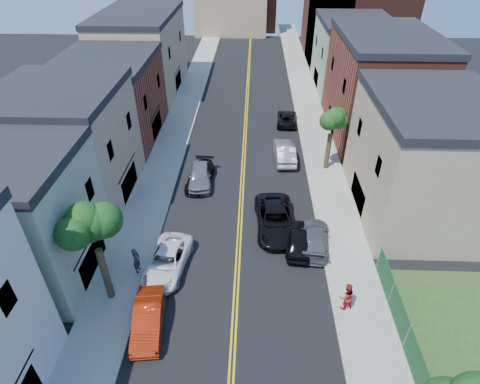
# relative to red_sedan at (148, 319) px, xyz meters

# --- Properties ---
(sidewalk_left) EXTENTS (3.20, 100.00, 0.15)m
(sidewalk_left) POSITION_rel_red_sedan_xyz_m (-2.92, 28.10, -0.68)
(sidewalk_left) COLOR gray
(sidewalk_left) RESTS_ON ground
(sidewalk_right) EXTENTS (3.20, 100.00, 0.15)m
(sidewalk_right) POSITION_rel_red_sedan_xyz_m (12.88, 28.10, -0.68)
(sidewalk_right) COLOR gray
(sidewalk_right) RESTS_ON ground
(curb_left) EXTENTS (0.30, 100.00, 0.15)m
(curb_left) POSITION_rel_red_sedan_xyz_m (-1.17, 28.10, -0.68)
(curb_left) COLOR gray
(curb_left) RESTS_ON ground
(curb_right) EXTENTS (0.30, 100.00, 0.15)m
(curb_right) POSITION_rel_red_sedan_xyz_m (11.13, 28.10, -0.68)
(curb_right) COLOR gray
(curb_right) RESTS_ON ground
(bldg_left_palegrn) EXTENTS (9.00, 8.00, 8.50)m
(bldg_left_palegrn) POSITION_rel_red_sedan_xyz_m (-9.02, 4.10, 3.50)
(bldg_left_palegrn) COLOR gray
(bldg_left_palegrn) RESTS_ON ground
(bldg_left_tan_near) EXTENTS (9.00, 10.00, 9.00)m
(bldg_left_tan_near) POSITION_rel_red_sedan_xyz_m (-9.02, 13.10, 3.75)
(bldg_left_tan_near) COLOR #998466
(bldg_left_tan_near) RESTS_ON ground
(bldg_left_brick) EXTENTS (9.00, 12.00, 8.00)m
(bldg_left_brick) POSITION_rel_red_sedan_xyz_m (-9.02, 24.10, 3.25)
(bldg_left_brick) COLOR brown
(bldg_left_brick) RESTS_ON ground
(bldg_left_tan_far) EXTENTS (9.00, 16.00, 9.50)m
(bldg_left_tan_far) POSITION_rel_red_sedan_xyz_m (-9.02, 38.10, 4.00)
(bldg_left_tan_far) COLOR #998466
(bldg_left_tan_far) RESTS_ON ground
(bldg_right_tan) EXTENTS (9.00, 12.00, 9.00)m
(bldg_right_tan) POSITION_rel_red_sedan_xyz_m (18.98, 12.10, 3.75)
(bldg_right_tan) COLOR #998466
(bldg_right_tan) RESTS_ON ground
(bldg_right_brick) EXTENTS (9.00, 14.00, 10.00)m
(bldg_right_brick) POSITION_rel_red_sedan_xyz_m (18.98, 26.10, 4.25)
(bldg_right_brick) COLOR brown
(bldg_right_brick) RESTS_ON ground
(bldg_right_palegrn) EXTENTS (9.00, 12.00, 8.50)m
(bldg_right_palegrn) POSITION_rel_red_sedan_xyz_m (18.98, 40.10, 3.50)
(bldg_right_palegrn) COLOR gray
(bldg_right_palegrn) RESTS_ON ground
(church) EXTENTS (16.20, 14.20, 22.60)m
(church) POSITION_rel_red_sedan_xyz_m (21.31, 55.17, 6.49)
(church) COLOR #4C2319
(church) RESTS_ON ground
(backdrop_left) EXTENTS (14.00, 8.00, 12.00)m
(backdrop_left) POSITION_rel_red_sedan_xyz_m (0.98, 70.10, 5.25)
(backdrop_left) COLOR #998466
(backdrop_left) RESTS_ON ground
(backdrop_center) EXTENTS (10.00, 8.00, 10.00)m
(backdrop_center) POSITION_rel_red_sedan_xyz_m (4.98, 74.10, 4.25)
(backdrop_center) COLOR brown
(backdrop_center) RESTS_ON ground
(fence_right) EXTENTS (0.04, 15.00, 1.90)m
(fence_right) POSITION_rel_red_sedan_xyz_m (14.48, -2.40, 0.35)
(fence_right) COLOR #143F1E
(fence_right) RESTS_ON sidewalk_right
(tree_left_mid) EXTENTS (5.20, 5.20, 9.29)m
(tree_left_mid) POSITION_rel_red_sedan_xyz_m (-2.90, 2.11, 5.83)
(tree_left_mid) COLOR #34291A
(tree_left_mid) RESTS_ON sidewalk_left
(tree_right_far) EXTENTS (4.40, 4.40, 8.03)m
(tree_right_far) POSITION_rel_red_sedan_xyz_m (12.90, 18.11, 5.00)
(tree_right_far) COLOR #34291A
(tree_right_far) RESTS_ON sidewalk_right
(red_sedan) EXTENTS (2.10, 4.73, 1.51)m
(red_sedan) POSITION_rel_red_sedan_xyz_m (0.00, 0.00, 0.00)
(red_sedan) COLOR #AE280B
(red_sedan) RESTS_ON ground
(white_pickup) EXTENTS (3.14, 5.61, 1.48)m
(white_pickup) POSITION_rel_red_sedan_xyz_m (0.21, 4.67, -0.01)
(white_pickup) COLOR white
(white_pickup) RESTS_ON ground
(grey_car_left) EXTENTS (2.45, 5.21, 1.72)m
(grey_car_left) POSITION_rel_red_sedan_xyz_m (1.18, 15.28, 0.11)
(grey_car_left) COLOR slate
(grey_car_left) RESTS_ON ground
(black_car_left) EXTENTS (2.41, 5.16, 1.46)m
(black_car_left) POSITION_rel_red_sedan_xyz_m (1.18, 15.22, -0.03)
(black_car_left) COLOR black
(black_car_left) RESTS_ON ground
(grey_car_right) EXTENTS (2.59, 5.09, 1.41)m
(grey_car_right) POSITION_rel_red_sedan_xyz_m (10.48, 7.38, -0.05)
(grey_car_right) COLOR #515459
(grey_car_right) RESTS_ON ground
(black_car_right) EXTENTS (2.14, 4.59, 1.52)m
(black_car_right) POSITION_rel_red_sedan_xyz_m (9.30, 7.16, 0.01)
(black_car_right) COLOR black
(black_car_right) RESTS_ON ground
(silver_car_right) EXTENTS (2.10, 5.32, 1.72)m
(silver_car_right) POSITION_rel_red_sedan_xyz_m (8.99, 19.70, 0.11)
(silver_car_right) COLOR #9D9FA4
(silver_car_right) RESTS_ON ground
(dark_car_right_far) EXTENTS (2.49, 4.84, 1.31)m
(dark_car_right_far) POSITION_rel_red_sedan_xyz_m (9.73, 27.98, -0.10)
(dark_car_right_far) COLOR black
(dark_car_right_far) RESTS_ON ground
(black_suv_lane) EXTENTS (3.27, 6.43, 1.74)m
(black_suv_lane) POSITION_rel_red_sedan_xyz_m (7.70, 9.21, 0.12)
(black_suv_lane) COLOR black
(black_suv_lane) RESTS_ON ground
(pedestrian_left) EXTENTS (0.52, 0.75, 1.97)m
(pedestrian_left) POSITION_rel_red_sedan_xyz_m (-1.72, 4.28, 0.38)
(pedestrian_left) COLOR #2A2931
(pedestrian_left) RESTS_ON sidewalk_left
(pedestrian_right) EXTENTS (1.15, 1.01, 1.98)m
(pedestrian_right) POSITION_rel_red_sedan_xyz_m (11.68, 1.72, 0.39)
(pedestrian_right) COLOR maroon
(pedestrian_right) RESTS_ON sidewalk_right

